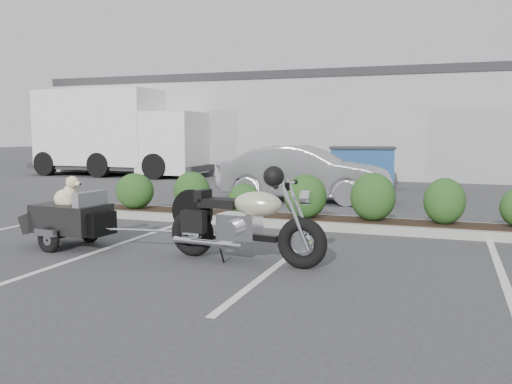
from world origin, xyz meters
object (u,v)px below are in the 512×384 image
(motorcycle, at_px, (243,223))
(delivery_truck, at_px, (120,135))
(pet_trailer, at_px, (71,217))
(dumpster, at_px, (362,167))
(sedan, at_px, (304,174))

(motorcycle, height_order, delivery_truck, delivery_truck)
(pet_trailer, bearing_deg, delivery_truck, 126.51)
(motorcycle, relative_size, delivery_truck, 0.31)
(dumpster, bearing_deg, sedan, -112.92)
(motorcycle, distance_m, pet_trailer, 2.78)
(motorcycle, xyz_separation_m, sedan, (-0.86, 6.50, 0.17))
(dumpster, bearing_deg, pet_trailer, -114.38)
(dumpster, xyz_separation_m, delivery_truck, (-9.88, 1.91, 0.97))
(motorcycle, bearing_deg, dumpster, 95.70)
(motorcycle, relative_size, dumpster, 1.08)
(sedan, bearing_deg, pet_trailer, 164.52)
(motorcycle, relative_size, sedan, 0.55)
(delivery_truck, bearing_deg, pet_trailer, -59.00)
(pet_trailer, distance_m, delivery_truck, 13.92)
(pet_trailer, height_order, dumpster, dumpster)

